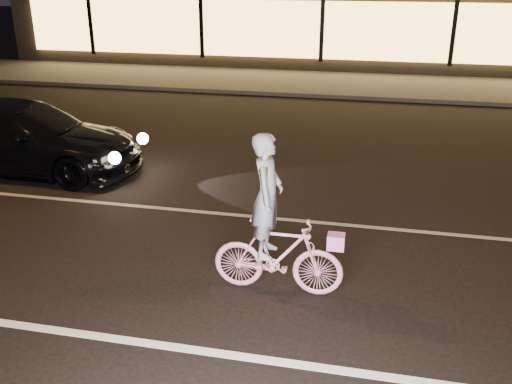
# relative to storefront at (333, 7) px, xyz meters

# --- Properties ---
(ground) EXTENTS (90.00, 90.00, 0.00)m
(ground) POSITION_rel_storefront_xyz_m (0.00, -18.97, -2.15)
(ground) COLOR black
(ground) RESTS_ON ground
(lane_stripe_near) EXTENTS (60.00, 0.12, 0.01)m
(lane_stripe_near) POSITION_rel_storefront_xyz_m (0.00, -20.47, -2.14)
(lane_stripe_near) COLOR silver
(lane_stripe_near) RESTS_ON ground
(lane_stripe_far) EXTENTS (60.00, 0.10, 0.01)m
(lane_stripe_far) POSITION_rel_storefront_xyz_m (0.00, -16.97, -2.14)
(lane_stripe_far) COLOR gray
(lane_stripe_far) RESTS_ON ground
(sidewalk) EXTENTS (30.00, 4.00, 0.12)m
(sidewalk) POSITION_rel_storefront_xyz_m (0.00, -5.97, -2.09)
(sidewalk) COLOR #383533
(sidewalk) RESTS_ON ground
(storefront) EXTENTS (25.40, 8.42, 4.20)m
(storefront) POSITION_rel_storefront_xyz_m (0.00, 0.00, 0.00)
(storefront) COLOR black
(storefront) RESTS_ON ground
(cyclist) EXTENTS (1.63, 0.56, 2.05)m
(cyclist) POSITION_rel_storefront_xyz_m (1.10, -19.10, -1.42)
(cyclist) COLOR #FF377E
(cyclist) RESTS_ON ground
(sedan) EXTENTS (4.68, 1.94, 1.35)m
(sedan) POSITION_rel_storefront_xyz_m (-4.53, -15.71, -1.47)
(sedan) COLOR black
(sedan) RESTS_ON ground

